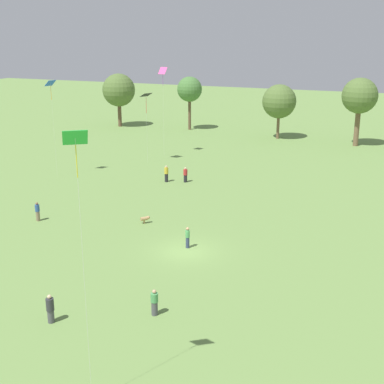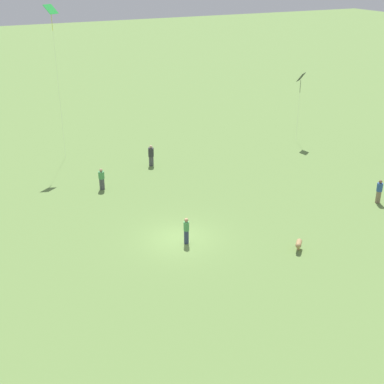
% 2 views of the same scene
% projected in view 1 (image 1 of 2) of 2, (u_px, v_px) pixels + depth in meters
% --- Properties ---
extents(ground_plane, '(240.00, 240.00, 0.00)m').
position_uv_depth(ground_plane, '(186.00, 251.00, 41.23)').
color(ground_plane, '#6B8E47').
extents(tree_0, '(5.68, 5.68, 9.21)m').
position_uv_depth(tree_0, '(119.00, 90.00, 92.95)').
color(tree_0, brown).
rests_on(tree_0, ground_plane).
extents(tree_1, '(4.19, 4.19, 8.95)m').
position_uv_depth(tree_1, '(190.00, 90.00, 89.77)').
color(tree_1, brown).
rests_on(tree_1, ground_plane).
extents(tree_2, '(5.23, 5.23, 8.44)m').
position_uv_depth(tree_2, '(279.00, 102.00, 82.40)').
color(tree_2, brown).
rests_on(tree_2, ground_plane).
extents(tree_3, '(5.12, 5.12, 9.89)m').
position_uv_depth(tree_3, '(360.00, 96.00, 76.76)').
color(tree_3, brown).
rests_on(tree_3, ground_plane).
extents(person_1, '(0.59, 0.59, 1.77)m').
position_uv_depth(person_1, '(50.00, 309.00, 30.92)').
color(person_1, '#4C4C51').
rests_on(person_1, ground_plane).
extents(person_3, '(0.61, 0.61, 1.66)m').
position_uv_depth(person_3, '(154.00, 303.00, 31.76)').
color(person_3, '#4C4C51').
rests_on(person_3, ground_plane).
extents(person_4, '(0.46, 0.46, 1.72)m').
position_uv_depth(person_4, '(185.00, 175.00, 59.71)').
color(person_4, '#232328').
rests_on(person_4, ground_plane).
extents(person_6, '(0.40, 0.40, 1.70)m').
position_uv_depth(person_6, '(188.00, 237.00, 41.60)').
color(person_6, '#333D5B').
rests_on(person_6, ground_plane).
extents(person_7, '(0.63, 0.63, 1.88)m').
position_uv_depth(person_7, '(166.00, 174.00, 59.81)').
color(person_7, '#232328').
rests_on(person_7, ground_plane).
extents(person_8, '(0.53, 0.53, 1.74)m').
position_uv_depth(person_8, '(38.00, 212.00, 47.53)').
color(person_8, '#847056').
rests_on(person_8, ground_plane).
extents(kite_0, '(1.08, 1.23, 11.06)m').
position_uv_depth(kite_0, '(51.00, 86.00, 59.29)').
color(kite_0, blue).
rests_on(kite_0, ground_plane).
extents(kite_1, '(1.21, 1.16, 12.65)m').
position_uv_depth(kite_1, '(76.00, 149.00, 21.05)').
color(kite_1, green).
rests_on(kite_1, ground_plane).
extents(kite_3, '(1.57, 1.61, 8.90)m').
position_uv_depth(kite_3, '(146.00, 97.00, 66.37)').
color(kite_3, black).
rests_on(kite_3, ground_plane).
extents(kite_4, '(1.17, 0.82, 11.75)m').
position_uv_depth(kite_4, '(163.00, 74.00, 69.43)').
color(kite_4, '#E54C99').
rests_on(kite_4, ground_plane).
extents(dog_0, '(0.74, 0.77, 0.64)m').
position_uv_depth(dog_0, '(145.00, 219.00, 47.06)').
color(dog_0, tan).
rests_on(dog_0, ground_plane).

